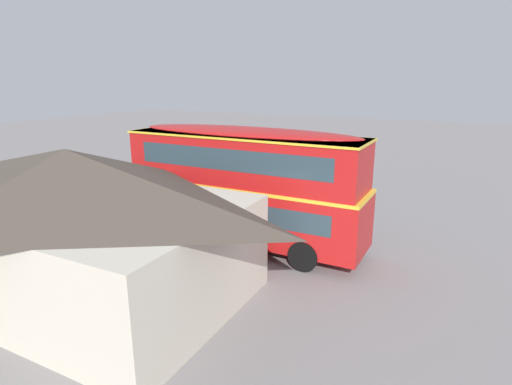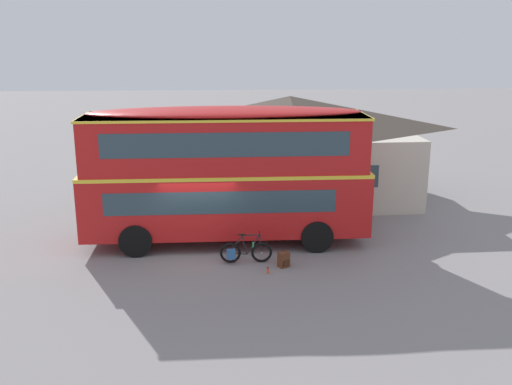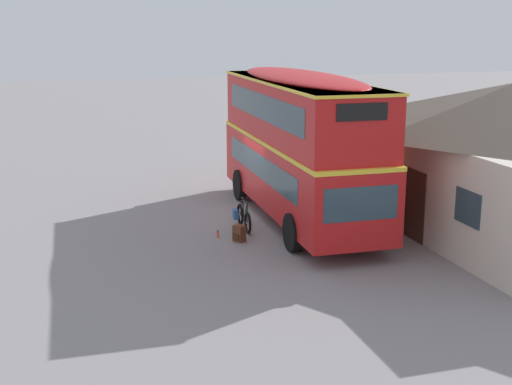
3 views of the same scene
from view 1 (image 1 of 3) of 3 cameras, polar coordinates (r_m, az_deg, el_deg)
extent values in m
plane|color=gray|center=(17.47, 2.89, -6.56)|extent=(120.00, 120.00, 0.00)
cylinder|color=black|center=(17.52, -12.21, -4.90)|extent=(1.10, 0.28, 1.10)
cylinder|color=black|center=(19.29, -7.71, -2.80)|extent=(1.10, 0.28, 1.10)
cylinder|color=black|center=(14.62, 6.61, -8.83)|extent=(1.10, 0.28, 1.10)
cylinder|color=black|center=(16.70, 9.61, -5.80)|extent=(1.10, 0.28, 1.10)
cube|color=red|center=(16.48, -1.60, -2.29)|extent=(9.77, 2.52, 2.10)
cube|color=yellow|center=(16.19, -1.63, 1.35)|extent=(9.79, 2.54, 0.12)
cube|color=red|center=(15.98, -1.66, 4.76)|extent=(9.48, 2.47, 1.90)
ellipsoid|color=red|center=(15.82, -1.69, 8.43)|extent=(9.28, 2.42, 0.36)
cube|color=#2D424C|center=(19.18, -14.38, 0.54)|extent=(0.06, 2.05, 0.90)
cube|color=black|center=(18.66, -14.56, 7.44)|extent=(0.06, 1.38, 0.44)
cube|color=#2D424C|center=(17.36, 0.97, -0.34)|extent=(7.62, 0.06, 0.76)
cube|color=#2D424C|center=(17.01, 0.35, 5.93)|extent=(8.01, 0.06, 0.80)
cube|color=#2D424C|center=(15.28, -3.24, -2.57)|extent=(7.62, 0.06, 0.76)
cube|color=#2D424C|center=(14.93, -3.96, 4.56)|extent=(8.01, 0.06, 0.80)
cube|color=yellow|center=(15.84, -1.68, 8.00)|extent=(9.57, 2.55, 0.08)
torus|color=black|center=(19.01, -1.51, -3.60)|extent=(0.68, 0.09, 0.68)
torus|color=black|center=(18.55, 1.18, -4.09)|extent=(0.68, 0.09, 0.68)
cylinder|color=#B2B2B7|center=(19.01, -1.51, -3.60)|extent=(0.05, 0.10, 0.05)
cylinder|color=#B2B2B7|center=(18.55, 1.18, -4.09)|extent=(0.05, 0.10, 0.05)
cylinder|color=black|center=(18.79, -0.80, -2.96)|extent=(0.45, 0.04, 0.68)
cylinder|color=black|center=(18.66, -0.62, -2.05)|extent=(0.57, 0.05, 0.05)
cylinder|color=black|center=(18.66, -0.05, -3.11)|extent=(0.18, 0.04, 0.65)
cylinder|color=black|center=(18.67, 0.47, -4.05)|extent=(0.53, 0.04, 0.09)
cylinder|color=black|center=(18.54, 0.66, -3.14)|extent=(0.41, 0.03, 0.60)
cylinder|color=black|center=(18.90, -1.44, -2.76)|extent=(0.09, 0.03, 0.60)
cylinder|color=black|center=(18.78, -1.37, -1.76)|extent=(0.04, 0.46, 0.03)
ellipsoid|color=black|center=(18.51, 0.20, -2.11)|extent=(0.26, 0.10, 0.06)
cube|color=#2D609E|center=(18.68, 1.36, -3.88)|extent=(0.28, 0.14, 0.32)
cylinder|color=green|center=(18.79, -0.80, -2.96)|extent=(0.07, 0.07, 0.18)
cube|color=#592D19|center=(19.71, -2.59, -3.22)|extent=(0.41, 0.39, 0.48)
ellipsoid|color=#592D19|center=(19.64, -2.60, -2.55)|extent=(0.39, 0.37, 0.10)
cube|color=#3E2011|center=(19.87, -2.60, -3.29)|extent=(0.22, 0.16, 0.17)
cylinder|color=black|center=(19.58, -2.84, -3.35)|extent=(0.05, 0.05, 0.38)
cylinder|color=black|center=(19.59, -2.31, -3.34)|extent=(0.05, 0.05, 0.38)
cylinder|color=#D84C33|center=(19.94, -0.46, -3.42)|extent=(0.08, 0.08, 0.19)
cylinder|color=black|center=(19.91, -0.46, -3.12)|extent=(0.05, 0.05, 0.03)
cube|color=beige|center=(14.20, -23.85, -6.65)|extent=(10.62, 6.41, 3.02)
pyramid|color=#4C4238|center=(13.57, -24.88, 2.33)|extent=(11.03, 6.82, 1.54)
cube|color=#3D2319|center=(16.34, -15.33, -4.75)|extent=(1.10, 0.06, 2.10)
cube|color=#2D424C|center=(14.58, -7.75, -4.24)|extent=(1.10, 0.06, 0.90)
cube|color=#2D424C|center=(17.96, -21.73, -1.44)|extent=(1.10, 0.06, 0.90)
camera|label=2|loc=(33.87, 15.67, 15.82)|focal=40.44mm
camera|label=3|loc=(34.91, -26.51, 13.32)|focal=47.83mm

